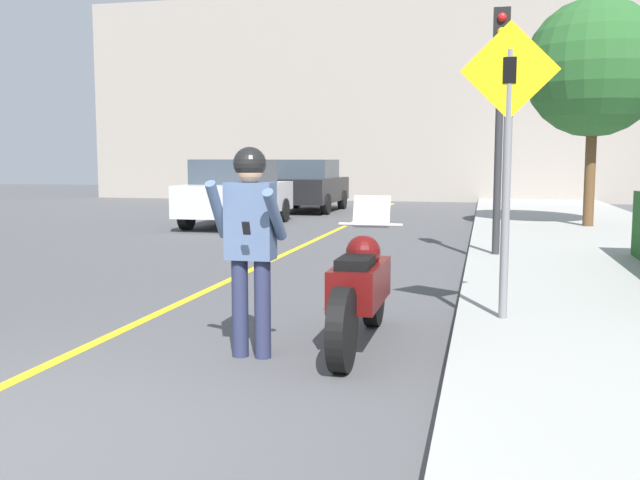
{
  "coord_description": "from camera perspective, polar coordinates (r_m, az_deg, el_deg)",
  "views": [
    {
      "loc": [
        2.85,
        -3.37,
        1.67
      ],
      "look_at": [
        1.36,
        3.03,
        0.93
      ],
      "focal_mm": 40.0,
      "sensor_mm": 36.0,
      "label": 1
    }
  ],
  "objects": [
    {
      "name": "road_center_line",
      "position": [
        10.13,
        -7.04,
        -3.09
      ],
      "size": [
        0.12,
        36.0,
        0.01
      ],
      "color": "yellow",
      "rests_on": "ground"
    },
    {
      "name": "building_backdrop",
      "position": [
        29.62,
        7.65,
        11.26
      ],
      "size": [
        28.0,
        1.2,
        8.39
      ],
      "color": "gray",
      "rests_on": "ground"
    },
    {
      "name": "motorcycle",
      "position": [
        6.41,
        3.24,
        -3.9
      ],
      "size": [
        0.62,
        2.31,
        1.32
      ],
      "color": "black",
      "rests_on": "ground"
    },
    {
      "name": "person_biker",
      "position": [
        5.96,
        -5.61,
        0.89
      ],
      "size": [
        0.59,
        0.48,
        1.78
      ],
      "color": "#282D4C",
      "rests_on": "ground"
    },
    {
      "name": "crossing_sign",
      "position": [
        6.94,
        14.78,
        7.58
      ],
      "size": [
        0.91,
        0.08,
        2.79
      ],
      "color": "slate",
      "rests_on": "sidewalk_curb"
    },
    {
      "name": "traffic_light",
      "position": [
        11.78,
        14.22,
        11.89
      ],
      "size": [
        0.26,
        0.3,
        3.85
      ],
      "color": "#2D2D30",
      "rests_on": "sidewalk_curb"
    },
    {
      "name": "street_tree",
      "position": [
        17.58,
        21.1,
        12.7
      ],
      "size": [
        3.09,
        3.09,
        5.12
      ],
      "color": "brown",
      "rests_on": "sidewalk_curb"
    },
    {
      "name": "parked_car_silver",
      "position": [
        18.21,
        -6.69,
        3.82
      ],
      "size": [
        1.88,
        4.2,
        1.68
      ],
      "color": "black",
      "rests_on": "ground"
    },
    {
      "name": "parked_car_black",
      "position": [
        23.28,
        -0.85,
        4.42
      ],
      "size": [
        1.88,
        4.2,
        1.68
      ],
      "color": "black",
      "rests_on": "ground"
    }
  ]
}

